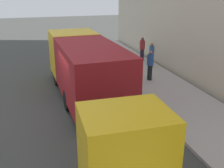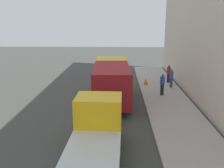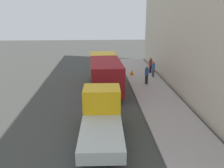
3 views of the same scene
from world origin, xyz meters
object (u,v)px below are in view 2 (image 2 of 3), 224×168
at_px(large_utility_truck, 112,80).
at_px(pedestrian_walking, 162,84).
at_px(pedestrian_third, 169,73).
at_px(small_flatbed_truck, 96,132).
at_px(pedestrian_standing, 171,78).
at_px(traffic_cone_orange, 146,81).

xyz_separation_m(large_utility_truck, pedestrian_walking, (3.92, 1.08, -0.58)).
bearing_deg(pedestrian_third, small_flatbed_truck, 148.69).
height_order(large_utility_truck, pedestrian_third, large_utility_truck).
bearing_deg(pedestrian_walking, pedestrian_third, 58.85).
relative_size(small_flatbed_truck, pedestrian_walking, 3.33).
bearing_deg(large_utility_truck, pedestrian_third, 43.11).
height_order(small_flatbed_truck, pedestrian_third, small_flatbed_truck).
xyz_separation_m(pedestrian_standing, traffic_cone_orange, (-2.11, 0.83, -0.56)).
relative_size(pedestrian_walking, pedestrian_third, 1.02).
height_order(large_utility_truck, traffic_cone_orange, large_utility_truck).
relative_size(pedestrian_standing, pedestrian_third, 0.99).
bearing_deg(large_utility_truck, small_flatbed_truck, -95.04).
bearing_deg(traffic_cone_orange, pedestrian_standing, -21.49).
bearing_deg(small_flatbed_truck, pedestrian_standing, 65.88).
relative_size(small_flatbed_truck, traffic_cone_orange, 9.26).
xyz_separation_m(pedestrian_walking, traffic_cone_orange, (-0.94, 3.21, -0.58)).
height_order(small_flatbed_truck, pedestrian_walking, small_flatbed_truck).
distance_m(pedestrian_standing, traffic_cone_orange, 2.34).
height_order(pedestrian_walking, pedestrian_third, pedestrian_walking).
bearing_deg(pedestrian_walking, large_utility_truck, -178.95).
distance_m(pedestrian_walking, pedestrian_third, 4.35).
xyz_separation_m(small_flatbed_truck, pedestrian_standing, (5.49, 11.53, -0.12)).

